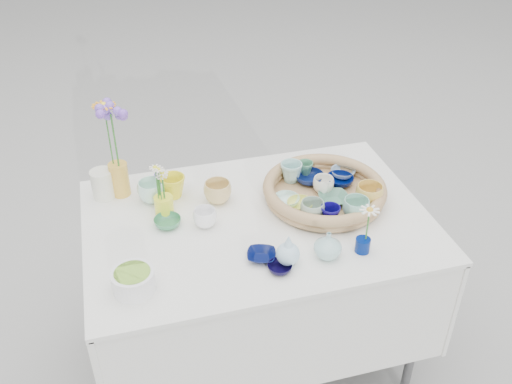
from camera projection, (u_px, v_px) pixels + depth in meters
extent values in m
plane|color=#9C9B93|center=(257.00, 356.00, 2.54)|extent=(80.00, 80.00, 0.00)
imported|color=#0A174B|center=(309.00, 178.00, 2.27)|extent=(0.14, 0.14, 0.04)
imported|color=#020D43|center=(340.00, 181.00, 2.26)|extent=(0.12, 0.12, 0.03)
imported|color=gold|center=(369.00, 195.00, 2.13)|extent=(0.11, 0.11, 0.08)
imported|color=#4B7E66|center=(334.00, 199.00, 2.16)|extent=(0.12, 0.12, 0.03)
imported|color=#8CA695|center=(312.00, 210.00, 2.06)|extent=(0.09, 0.09, 0.07)
imported|color=silver|center=(286.00, 201.00, 2.14)|extent=(0.12, 0.12, 0.03)
imported|color=#98CCC4|center=(291.00, 172.00, 2.26)|extent=(0.12, 0.12, 0.08)
imported|color=white|center=(323.00, 185.00, 2.20)|extent=(0.09, 0.09, 0.06)
imported|color=#8BABC7|center=(343.00, 173.00, 2.30)|extent=(0.13, 0.13, 0.03)
imported|color=#0D0657|center=(330.00, 214.00, 2.04)|extent=(0.09, 0.09, 0.07)
imported|color=#EEEA5D|center=(300.00, 205.00, 2.12)|extent=(0.11, 0.11, 0.03)
imported|color=#84C5AF|center=(356.00, 209.00, 2.06)|extent=(0.13, 0.13, 0.08)
imported|color=#498C63|center=(305.00, 168.00, 2.31)|extent=(0.07, 0.07, 0.06)
imported|color=yellow|center=(173.00, 187.00, 2.20)|extent=(0.11, 0.11, 0.09)
imported|color=tan|center=(218.00, 192.00, 2.18)|extent=(0.12, 0.12, 0.08)
imported|color=#378052|center=(168.00, 222.00, 2.06)|extent=(0.11, 0.11, 0.03)
imported|color=white|center=(205.00, 218.00, 2.05)|extent=(0.10, 0.10, 0.07)
imported|color=#050D3B|center=(261.00, 256.00, 1.91)|extent=(0.12, 0.12, 0.02)
imported|color=silver|center=(152.00, 191.00, 2.18)|extent=(0.14, 0.14, 0.08)
imported|color=black|center=(280.00, 268.00, 1.86)|extent=(0.10, 0.10, 0.03)
imported|color=#9CC9C7|center=(328.00, 245.00, 1.90)|extent=(0.10, 0.10, 0.10)
cylinder|color=#00155B|center=(363.00, 245.00, 1.94)|extent=(0.06, 0.06, 0.05)
cylinder|color=gold|center=(120.00, 179.00, 2.20)|extent=(0.07, 0.07, 0.14)
cylinder|color=#F6FA31|center=(164.00, 206.00, 2.11)|extent=(0.09, 0.09, 0.08)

